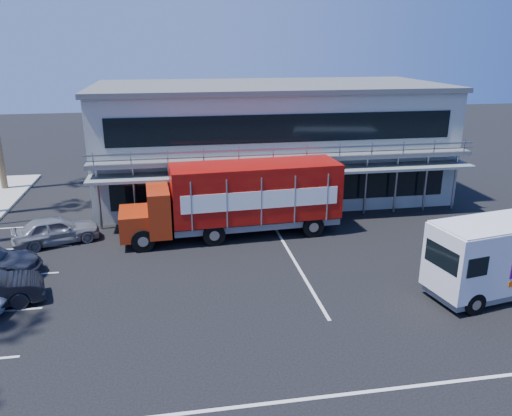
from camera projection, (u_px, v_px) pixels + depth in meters
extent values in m
plane|color=black|center=(267.00, 299.00, 20.05)|extent=(120.00, 120.00, 0.00)
cube|color=#9B9F92|center=(269.00, 142.00, 33.46)|extent=(22.00, 10.00, 7.00)
cube|color=#515454|center=(269.00, 86.00, 32.31)|extent=(22.40, 10.40, 0.30)
cube|color=#515454|center=(288.00, 158.00, 28.19)|extent=(22.00, 1.20, 0.25)
cube|color=gray|center=(290.00, 152.00, 27.52)|extent=(22.00, 0.08, 0.90)
cube|color=slate|center=(289.00, 172.00, 28.13)|extent=(22.00, 1.80, 0.15)
cube|color=black|center=(285.00, 189.00, 29.36)|extent=(20.00, 0.06, 1.60)
cube|color=black|center=(286.00, 128.00, 28.23)|extent=(20.00, 0.06, 1.60)
cube|color=#9A260C|center=(135.00, 223.00, 25.34)|extent=(1.68, 2.56, 1.32)
cube|color=#9A260C|center=(159.00, 210.00, 25.40)|extent=(1.26, 2.81, 2.31)
cube|color=black|center=(158.00, 198.00, 25.20)|extent=(0.19, 2.34, 0.77)
cube|color=#9B1309|center=(255.00, 190.00, 26.26)|extent=(8.94, 3.25, 2.86)
cube|color=slate|center=(255.00, 221.00, 26.80)|extent=(8.91, 2.84, 0.33)
cube|color=white|center=(261.00, 200.00, 25.02)|extent=(8.08, 0.50, 0.93)
cube|color=white|center=(250.00, 185.00, 27.58)|extent=(8.08, 0.50, 0.93)
cylinder|color=black|center=(143.00, 241.00, 24.45)|extent=(1.16, 0.35, 1.14)
cylinder|color=black|center=(142.00, 224.00, 26.69)|extent=(1.16, 0.35, 1.14)
cylinder|color=black|center=(214.00, 235.00, 25.21)|extent=(1.16, 0.35, 1.14)
cylinder|color=black|center=(208.00, 219.00, 27.44)|extent=(1.16, 0.35, 1.14)
cylinder|color=black|center=(313.00, 227.00, 26.34)|extent=(1.16, 0.35, 1.14)
cylinder|color=black|center=(299.00, 212.00, 28.58)|extent=(1.16, 0.35, 1.14)
cube|color=silver|center=(507.00, 252.00, 20.03)|extent=(6.82, 3.36, 2.61)
cube|color=slate|center=(502.00, 284.00, 20.48)|extent=(6.52, 3.09, 0.33)
cube|color=black|center=(442.00, 257.00, 18.89)|extent=(0.38, 1.82, 0.89)
cube|color=silver|center=(512.00, 221.00, 19.61)|extent=(6.68, 3.29, 0.07)
cube|color=#410B63|center=(500.00, 236.00, 21.22)|extent=(3.31, 0.62, 1.40)
cylinder|color=black|center=(474.00, 304.00, 18.82)|extent=(0.93, 0.43, 0.90)
cylinder|color=black|center=(439.00, 281.00, 20.59)|extent=(0.93, 0.43, 0.90)
imported|color=slate|center=(56.00, 230.00, 25.47)|extent=(4.54, 2.96, 1.44)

